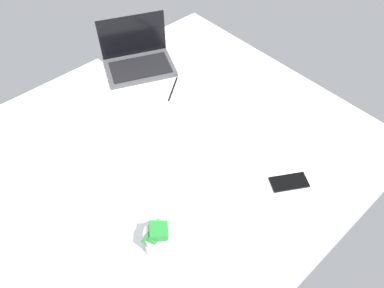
% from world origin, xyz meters
% --- Properties ---
extents(bed_mattress, '(1.80, 1.40, 0.18)m').
position_xyz_m(bed_mattress, '(0.00, 0.00, 0.09)').
color(bed_mattress, white).
rests_on(bed_mattress, ground).
extents(laptop, '(0.39, 0.34, 0.23)m').
position_xyz_m(laptop, '(0.35, 0.51, 0.22)').
color(laptop, '#4C4C51').
rests_on(laptop, bed_mattress).
extents(snack_cup, '(0.10, 0.10, 0.14)m').
position_xyz_m(snack_cup, '(-0.18, -0.32, 0.24)').
color(snack_cup, silver).
rests_on(snack_cup, bed_mattress).
extents(cell_phone, '(0.15, 0.13, 0.01)m').
position_xyz_m(cell_phone, '(0.34, -0.45, 0.18)').
color(cell_phone, black).
rests_on(cell_phone, bed_mattress).
extents(charger_cable, '(0.14, 0.11, 0.01)m').
position_xyz_m(charger_cable, '(0.36, 0.25, 0.18)').
color(charger_cable, black).
rests_on(charger_cable, bed_mattress).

